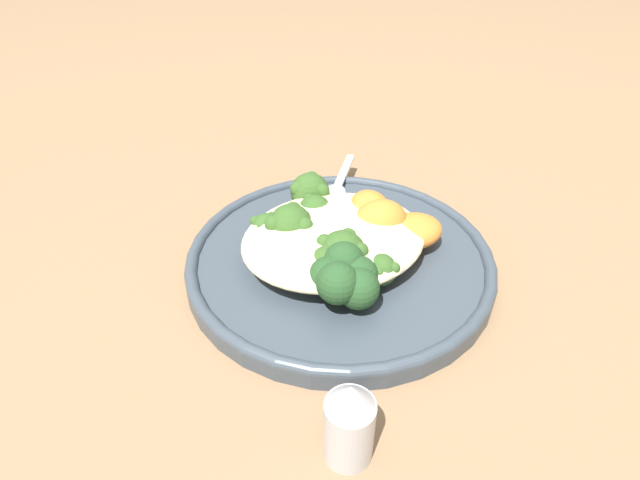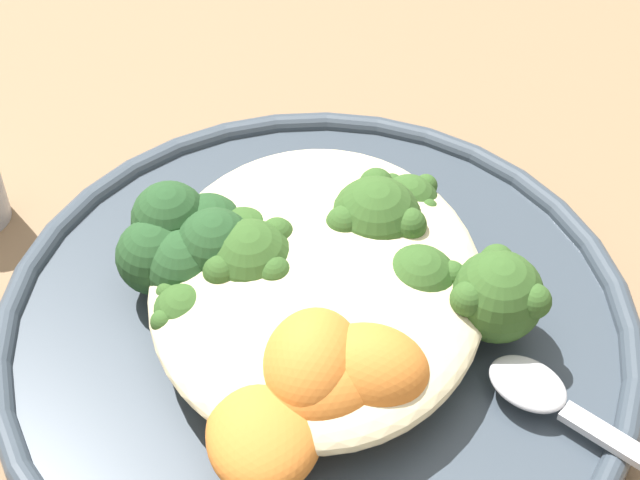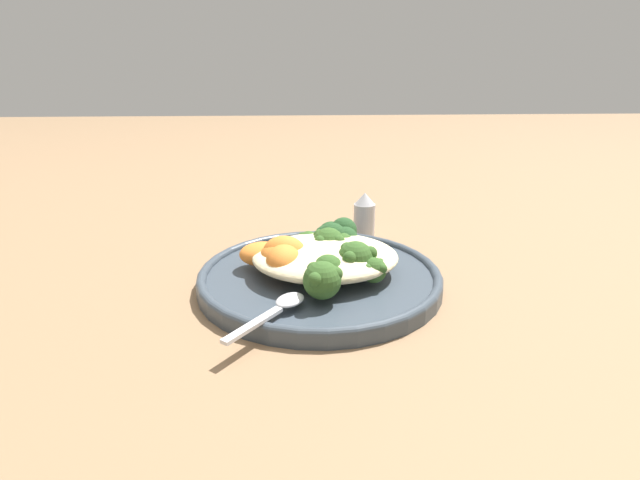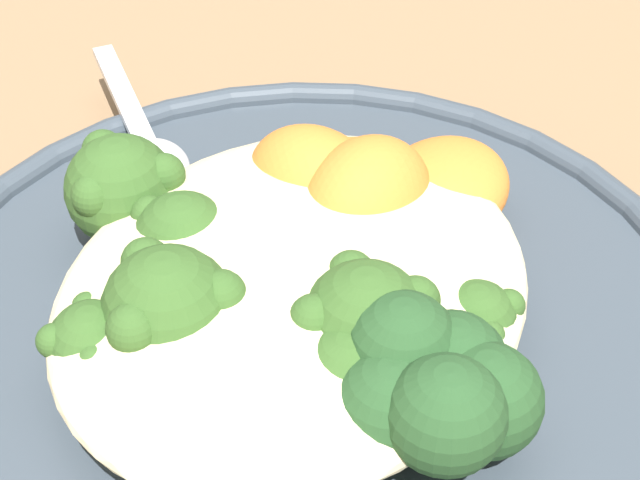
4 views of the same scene
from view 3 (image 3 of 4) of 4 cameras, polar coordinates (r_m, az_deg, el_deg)
name	(u,v)px [view 3 (image 3 of 4)]	position (r m, az deg, el deg)	size (l,w,h in m)	color
ground_plane	(330,285)	(0.62, 1.14, -5.15)	(4.00, 4.00, 0.00)	#846647
plate	(320,278)	(0.61, -0.01, -4.38)	(0.30, 0.30, 0.02)	#38424C
quinoa_mound	(326,258)	(0.60, 0.64, -2.05)	(0.18, 0.15, 0.03)	beige
broccoli_stalk_0	(320,279)	(0.54, 0.00, -4.45)	(0.06, 0.11, 0.04)	#8EB25B
broccoli_stalk_1	(323,269)	(0.57, 0.33, -3.38)	(0.06, 0.07, 0.04)	#8EB25B
broccoli_stalk_2	(355,270)	(0.58, 4.01, -3.43)	(0.11, 0.06, 0.03)	#8EB25B
broccoli_stalk_3	(352,260)	(0.58, 3.66, -2.30)	(0.10, 0.05, 0.04)	#8EB25B
broccoli_stalk_4	(339,261)	(0.60, 2.16, -2.46)	(0.09, 0.03, 0.03)	#8EB25B
broccoli_stalk_5	(332,252)	(0.63, 1.34, -1.34)	(0.09, 0.09, 0.03)	#8EB25B
broccoli_stalk_6	(326,246)	(0.63, 0.71, -0.72)	(0.07, 0.08, 0.04)	#8EB25B
broccoli_stalk_7	(307,249)	(0.64, -1.50, -1.01)	(0.03, 0.10, 0.03)	#8EB25B
sweet_potato_chunk_0	(284,252)	(0.61, -4.09, -1.36)	(0.05, 0.04, 0.04)	orange
sweet_potato_chunk_1	(280,258)	(0.60, -4.63, -2.01)	(0.06, 0.05, 0.04)	orange
sweet_potato_chunk_2	(284,262)	(0.58, -4.18, -2.50)	(0.05, 0.04, 0.04)	orange
sweet_potato_chunk_3	(263,254)	(0.62, -6.50, -1.58)	(0.06, 0.05, 0.03)	orange
kale_tuft	(335,236)	(0.66, 1.75, 0.46)	(0.06, 0.06, 0.04)	#234723
spoon	(281,306)	(0.52, -4.48, -7.53)	(0.08, 0.10, 0.01)	silver
salt_shaker	(364,215)	(0.78, 5.09, 2.87)	(0.03, 0.03, 0.07)	#B2B2B7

